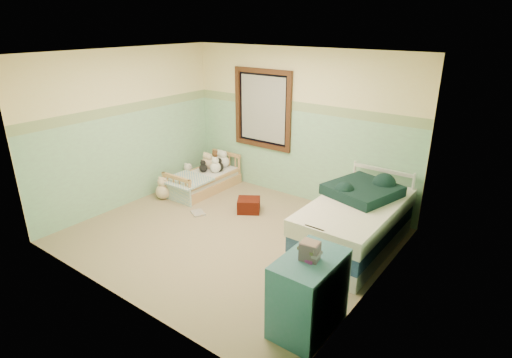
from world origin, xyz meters
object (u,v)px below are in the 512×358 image
Objects in this scene: plush_floor_cream at (189,176)px; floor_book at (198,213)px; red_pillow at (249,205)px; plush_floor_tan at (163,191)px; toddler_bed_frame at (204,185)px; twin_bed_frame at (353,240)px; dresser at (309,293)px.

plush_floor_cream is 1.07× the size of floor_book.
plush_floor_cream is 1.72m from red_pillow.
plush_floor_tan reaches higher than floor_book.
plush_floor_cream is at bearing 171.27° from toddler_bed_frame.
twin_bed_frame and red_pillow have the same top height.
plush_floor_tan reaches higher than twin_bed_frame.
twin_bed_frame is at bearing -6.10° from plush_floor_cream.
twin_bed_frame is at bearing 99.70° from dresser.
dresser reaches higher than plush_floor_tan.
red_pillow is (-2.11, 1.76, -0.29)m from dresser.
toddler_bed_frame is 1.70× the size of dresser.
twin_bed_frame is 2.38× the size of dresser.
toddler_bed_frame is at bearing 69.75° from plush_floor_tan.
twin_bed_frame is (3.31, 0.42, -0.02)m from plush_floor_tan.
toddler_bed_frame reaches higher than floor_book.
red_pillow is at bearing -10.79° from plush_floor_cream.
twin_bed_frame is (3.04, -0.30, 0.02)m from toddler_bed_frame.
dresser reaches higher than toddler_bed_frame.
floor_book is (0.62, -0.80, -0.08)m from toddler_bed_frame.
plush_floor_cream is 0.81m from plush_floor_tan.
toddler_bed_frame is 1.02m from floor_book.
red_pillow is at bearing 178.33° from twin_bed_frame.
plush_floor_tan reaches higher than plush_floor_cream.
red_pillow reaches higher than toddler_bed_frame.
plush_floor_tan is 3.83m from dresser.
floor_book is at bearing 155.83° from dresser.
plush_floor_cream is at bearing 173.90° from twin_bed_frame.
red_pillow is (1.23, -0.25, 0.02)m from toddler_bed_frame.
plush_floor_cream is 1.39m from floor_book.
plush_floor_cream is at bearing 151.21° from dresser.
floor_book is (-0.60, -0.55, -0.10)m from red_pillow.
twin_bed_frame is at bearing 38.90° from floor_book.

